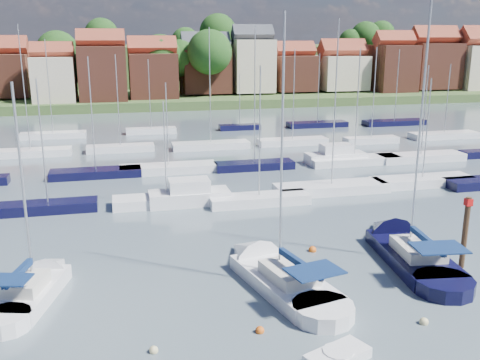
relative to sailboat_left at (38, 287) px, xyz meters
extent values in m
plane|color=#3F4A56|center=(16.05, 34.84, -0.37)|extent=(260.00, 260.00, 0.00)
cube|color=white|center=(-0.24, -0.88, -0.12)|extent=(3.96, 6.43, 1.20)
cone|color=white|center=(0.73, 2.73, -0.12)|extent=(3.16, 3.46, 2.49)
cylinder|color=white|center=(-1.01, -3.77, -0.12)|extent=(3.05, 3.05, 1.20)
cube|color=silver|center=(-0.34, -1.28, 0.83)|extent=(2.33, 2.86, 0.70)
cylinder|color=#B2B2B7|center=(-0.13, -0.48, 6.03)|extent=(0.14, 0.14, 11.09)
cylinder|color=#B2B2B7|center=(-0.56, -2.09, 1.68)|extent=(0.96, 3.24, 0.10)
cube|color=#102550|center=(-0.56, -2.09, 1.83)|extent=(1.11, 3.13, 0.35)
cube|color=#102550|center=(-0.84, -3.13, 1.98)|extent=(2.44, 1.99, 0.08)
cube|color=white|center=(13.85, -2.61, -0.12)|extent=(4.95, 8.41, 1.20)
cone|color=white|center=(12.76, 2.20, -0.12)|extent=(4.05, 4.47, 3.28)
cylinder|color=white|center=(14.73, -6.45, -0.12)|extent=(3.93, 3.93, 1.20)
cube|color=silver|center=(13.97, -3.14, 0.83)|extent=(2.97, 3.71, 0.70)
cylinder|color=#B2B2B7|center=(13.73, -2.07, 7.78)|extent=(0.14, 0.14, 14.60)
cylinder|color=#B2B2B7|center=(14.22, -4.21, 1.68)|extent=(1.07, 4.29, 0.10)
cube|color=#102550|center=(14.22, -4.21, 1.83)|extent=(1.22, 4.12, 0.35)
cube|color=#102550|center=(14.53, -5.60, 1.98)|extent=(3.16, 2.54, 0.08)
cube|color=black|center=(23.08, -1.02, -0.12)|extent=(4.42, 8.66, 1.20)
cone|color=black|center=(23.69, 4.13, -0.12)|extent=(3.91, 4.42, 3.46)
cylinder|color=black|center=(22.59, -5.15, -0.12)|extent=(3.85, 3.85, 1.20)
cube|color=silver|center=(23.01, -1.60, 0.83)|extent=(2.82, 3.72, 0.70)
cylinder|color=#B2B2B7|center=(23.15, -0.45, 8.35)|extent=(0.14, 0.14, 15.73)
cylinder|color=#B2B2B7|center=(22.87, -2.74, 1.68)|extent=(0.65, 4.59, 0.10)
cube|color=#102550|center=(22.87, -2.74, 1.83)|extent=(0.82, 4.39, 0.35)
cube|color=#102550|center=(22.69, -4.23, 1.98)|extent=(3.17, 2.41, 0.08)
cube|color=white|center=(13.98, -10.14, -0.15)|extent=(3.30, 2.43, 0.59)
cylinder|color=white|center=(13.98, -10.14, 0.01)|extent=(1.39, 1.39, 0.38)
cylinder|color=#4C331E|center=(25.71, -2.35, 0.82)|extent=(0.36, 0.36, 6.88)
cube|color=red|center=(25.71, -2.35, 3.96)|extent=(0.40, 0.40, 0.44)
sphere|color=#D85914|center=(11.22, -6.98, -0.37)|extent=(0.45, 0.45, 0.45)
sphere|color=beige|center=(19.57, -8.07, -0.37)|extent=(0.46, 0.46, 0.46)
sphere|color=#D85914|center=(17.44, 2.25, -0.37)|extent=(0.54, 0.54, 0.54)
sphere|color=beige|center=(5.98, -7.54, -0.37)|extent=(0.43, 0.43, 0.43)
cube|color=black|center=(-1.06, 15.38, -0.02)|extent=(8.01, 2.24, 1.00)
cylinder|color=#B2B2B7|center=(-1.06, 15.38, 5.56)|extent=(0.12, 0.12, 10.16)
cube|color=white|center=(8.78, 15.04, -0.02)|extent=(9.22, 2.58, 1.00)
cylinder|color=#B2B2B7|center=(8.78, 15.04, 4.57)|extent=(0.12, 0.12, 8.18)
cube|color=white|center=(16.68, 13.45, -0.02)|extent=(8.78, 2.46, 1.00)
cylinder|color=#B2B2B7|center=(16.68, 13.45, 6.01)|extent=(0.12, 0.12, 11.06)
cube|color=white|center=(24.28, 15.51, -0.02)|extent=(10.79, 3.02, 1.00)
cylinder|color=#B2B2B7|center=(24.28, 15.51, 7.92)|extent=(0.12, 0.12, 14.87)
cube|color=white|center=(34.03, 15.87, -0.02)|extent=(10.13, 2.84, 1.00)
cylinder|color=#B2B2B7|center=(34.03, 15.87, 5.28)|extent=(0.12, 0.12, 9.59)
cube|color=white|center=(10.74, 14.84, 0.13)|extent=(7.00, 2.60, 1.40)
cube|color=white|center=(10.74, 14.84, 1.23)|extent=(3.50, 2.20, 1.30)
cube|color=black|center=(2.50, 26.48, -0.02)|extent=(9.30, 2.60, 1.00)
cylinder|color=#B2B2B7|center=(2.50, 26.48, 6.22)|extent=(0.12, 0.12, 11.48)
cube|color=white|center=(10.11, 26.85, -0.02)|extent=(10.40, 2.91, 1.00)
cylinder|color=#B2B2B7|center=(10.11, 26.85, 4.87)|extent=(0.12, 0.12, 8.77)
cube|color=black|center=(19.53, 26.13, -0.02)|extent=(8.80, 2.46, 1.00)
cylinder|color=#B2B2B7|center=(19.53, 26.13, 7.65)|extent=(0.12, 0.12, 14.33)
cube|color=white|center=(31.45, 26.01, -0.02)|extent=(10.73, 3.00, 1.00)
cylinder|color=#B2B2B7|center=(31.45, 26.01, 6.56)|extent=(0.12, 0.12, 12.14)
cube|color=white|center=(39.87, 25.81, -0.02)|extent=(10.48, 2.93, 1.00)
cylinder|color=#B2B2B7|center=(39.87, 25.81, 5.62)|extent=(0.12, 0.12, 10.28)
cube|color=white|center=(29.51, 26.84, 0.13)|extent=(7.00, 2.60, 1.40)
cube|color=white|center=(29.51, 26.84, 1.23)|extent=(3.50, 2.20, 1.30)
cube|color=white|center=(-5.67, 39.05, -0.02)|extent=(9.71, 2.72, 1.00)
cylinder|color=#B2B2B7|center=(-5.67, 39.05, 7.93)|extent=(0.12, 0.12, 14.88)
cube|color=white|center=(5.21, 39.35, -0.02)|extent=(8.49, 2.38, 1.00)
cylinder|color=#B2B2B7|center=(5.21, 39.35, 6.14)|extent=(0.12, 0.12, 11.31)
cube|color=white|center=(16.84, 38.62, -0.02)|extent=(10.16, 2.85, 1.00)
cylinder|color=#B2B2B7|center=(16.84, 38.62, 7.78)|extent=(0.12, 0.12, 14.59)
cube|color=white|center=(28.22, 38.74, -0.02)|extent=(9.53, 2.67, 1.00)
cylinder|color=#B2B2B7|center=(28.22, 38.74, 6.44)|extent=(0.12, 0.12, 11.91)
cube|color=white|center=(39.21, 37.35, -0.02)|extent=(7.62, 2.13, 1.00)
cylinder|color=#B2B2B7|center=(39.21, 37.35, 6.55)|extent=(0.12, 0.12, 12.13)
cube|color=white|center=(51.27, 38.43, -0.02)|extent=(10.17, 2.85, 1.00)
cylinder|color=#B2B2B7|center=(51.27, 38.43, 5.35)|extent=(0.12, 0.12, 9.73)
cube|color=white|center=(-4.21, 51.40, -0.02)|extent=(9.24, 2.59, 1.00)
cylinder|color=#B2B2B7|center=(-4.21, 51.40, 7.07)|extent=(0.12, 0.12, 13.17)
cube|color=white|center=(9.97, 52.15, -0.02)|extent=(7.57, 2.12, 1.00)
cylinder|color=#B2B2B7|center=(9.97, 52.15, 5.60)|extent=(0.12, 0.12, 10.24)
cube|color=black|center=(23.93, 52.31, -0.02)|extent=(6.58, 1.84, 1.00)
cylinder|color=#B2B2B7|center=(23.93, 52.31, 4.49)|extent=(0.12, 0.12, 8.01)
cube|color=black|center=(36.99, 52.25, -0.02)|extent=(9.92, 2.78, 1.00)
cylinder|color=#B2B2B7|center=(36.99, 52.25, 5.94)|extent=(0.12, 0.12, 10.92)
cube|color=black|center=(50.33, 51.21, -0.02)|extent=(10.55, 2.95, 1.00)
cylinder|color=#B2B2B7|center=(50.33, 51.21, 6.24)|extent=(0.12, 0.12, 11.51)
cube|color=#45582C|center=(16.05, 111.84, -0.07)|extent=(200.00, 70.00, 3.00)
cube|color=#45582C|center=(16.05, 136.84, 4.63)|extent=(200.00, 60.00, 14.00)
cube|color=brown|center=(-17.60, 92.63, 6.20)|extent=(10.37, 9.97, 8.73)
cube|color=brown|center=(-17.60, 92.63, 11.83)|extent=(10.57, 5.13, 5.13)
cube|color=beige|center=(-6.70, 83.85, 5.71)|extent=(8.09, 8.80, 8.96)
cube|color=brown|center=(-6.70, 83.85, 11.19)|extent=(8.25, 4.00, 4.00)
cube|color=brown|center=(2.70, 84.78, 6.72)|extent=(9.36, 10.17, 10.97)
cube|color=brown|center=(2.70, 84.78, 13.35)|extent=(9.54, 4.63, 4.63)
cube|color=brown|center=(13.00, 86.49, 5.95)|extent=(9.90, 8.56, 9.42)
cube|color=brown|center=(13.00, 86.49, 11.87)|extent=(10.10, 4.90, 4.90)
cube|color=brown|center=(25.14, 91.49, 6.58)|extent=(10.59, 8.93, 9.49)
cube|color=#383A42|center=(25.14, 91.49, 12.62)|extent=(10.80, 5.24, 5.24)
cube|color=beige|center=(35.76, 90.64, 7.66)|extent=(9.01, 8.61, 11.65)
cube|color=#383A42|center=(35.76, 90.64, 14.59)|extent=(9.19, 4.46, 4.46)
cube|color=brown|center=(46.22, 91.84, 5.84)|extent=(9.10, 9.34, 8.00)
cube|color=brown|center=(46.22, 91.84, 10.95)|extent=(9.28, 4.50, 4.50)
cube|color=beige|center=(58.00, 91.43, 5.77)|extent=(10.86, 9.59, 7.88)
cube|color=brown|center=(58.00, 91.43, 11.04)|extent=(11.07, 5.37, 5.37)
cube|color=brown|center=(69.80, 88.76, 6.72)|extent=(9.18, 9.96, 10.97)
cube|color=brown|center=(69.80, 88.76, 13.33)|extent=(9.36, 4.54, 4.54)
cube|color=brown|center=(81.22, 90.05, 7.22)|extent=(11.39, 9.67, 10.76)
cube|color=brown|center=(81.22, 90.05, 13.99)|extent=(11.62, 5.64, 5.64)
cylinder|color=#382619|center=(72.82, 110.35, 8.15)|extent=(0.50, 0.50, 4.47)
sphere|color=#2B5019|center=(72.82, 110.35, 14.22)|extent=(8.18, 8.18, 8.18)
cylinder|color=#382619|center=(19.51, 90.77, 3.46)|extent=(0.50, 0.50, 4.46)
sphere|color=#2B5019|center=(19.51, 90.77, 9.51)|extent=(8.15, 8.15, 8.15)
cylinder|color=#382619|center=(31.27, 108.52, 8.21)|extent=(0.50, 0.50, 5.15)
sphere|color=#2B5019|center=(31.27, 108.52, 15.20)|extent=(9.41, 9.41, 9.41)
cylinder|color=#382619|center=(2.50, 111.16, 8.31)|extent=(0.50, 0.50, 4.56)
sphere|color=#2B5019|center=(2.50, 111.16, 14.50)|extent=(8.34, 8.34, 8.34)
cylinder|color=#382619|center=(-7.19, 100.09, 3.81)|extent=(0.50, 0.50, 5.15)
sphere|color=#2B5019|center=(-7.19, 100.09, 10.80)|extent=(9.42, 9.42, 9.42)
cylinder|color=#382619|center=(29.80, 99.55, 3.12)|extent=(0.50, 0.50, 3.77)
sphere|color=#2B5019|center=(29.80, 99.55, 8.23)|extent=(6.89, 6.89, 6.89)
cylinder|color=#382619|center=(25.09, 85.78, 3.84)|extent=(0.50, 0.50, 5.21)
sphere|color=#2B5019|center=(25.09, 85.78, 10.92)|extent=(9.53, 9.53, 9.53)
cylinder|color=#382619|center=(77.98, 96.46, 2.72)|extent=(0.50, 0.50, 2.97)
sphere|color=#2B5019|center=(77.98, 96.46, 6.76)|extent=(5.44, 5.44, 5.44)
cylinder|color=#382619|center=(14.90, 88.60, 3.66)|extent=(0.50, 0.50, 4.84)
sphere|color=#2B5019|center=(14.90, 88.60, 10.23)|extent=(8.85, 8.85, 8.85)
cylinder|color=#382619|center=(68.73, 110.56, 7.80)|extent=(0.50, 0.50, 3.72)
sphere|color=#2B5019|center=(68.73, 110.56, 12.85)|extent=(6.80, 6.80, 6.80)
cylinder|color=#382619|center=(70.10, 88.97, 3.26)|extent=(0.50, 0.50, 4.05)
sphere|color=#2B5019|center=(70.10, 88.97, 8.75)|extent=(7.40, 7.40, 7.40)
cylinder|color=#382619|center=(22.88, 108.13, 7.54)|extent=(0.50, 0.50, 3.93)
sphere|color=#2B5019|center=(22.88, 108.13, 12.88)|extent=(7.19, 7.19, 7.19)
cylinder|color=#382619|center=(46.70, 95.01, 3.15)|extent=(0.50, 0.50, 3.82)
sphere|color=#2B5019|center=(46.70, 95.01, 8.34)|extent=(6.99, 6.99, 6.99)
cylinder|color=#382619|center=(-1.40, 87.97, 2.98)|extent=(0.50, 0.50, 3.48)
sphere|color=#2B5019|center=(-1.40, 87.97, 7.70)|extent=(6.37, 6.37, 6.37)
cylinder|color=#382619|center=(73.56, 97.65, 2.73)|extent=(0.50, 0.50, 2.99)
sphere|color=#2B5019|center=(73.56, 97.65, 6.78)|extent=(5.46, 5.46, 5.46)
cylinder|color=#382619|center=(19.65, 93.88, 2.86)|extent=(0.50, 0.50, 3.25)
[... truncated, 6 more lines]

